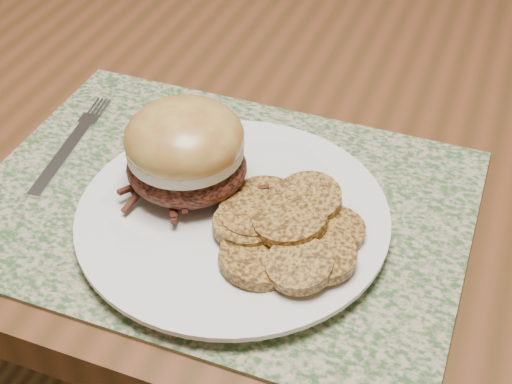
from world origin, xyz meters
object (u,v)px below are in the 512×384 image
at_px(dinner_plate, 233,218).
at_px(dining_table, 180,99).
at_px(fork, 72,143).
at_px(pork_sandwich, 185,150).

bearing_deg(dinner_plate, dining_table, 124.51).
height_order(dining_table, dinner_plate, dinner_plate).
bearing_deg(dinner_plate, fork, 165.52).
height_order(dinner_plate, fork, dinner_plate).
distance_m(pork_sandwich, fork, 0.16).
distance_m(dinner_plate, pork_sandwich, 0.07).
bearing_deg(pork_sandwich, dining_table, 118.59).
height_order(dinner_plate, pork_sandwich, pork_sandwich).
height_order(dining_table, pork_sandwich, pork_sandwich).
xyz_separation_m(dining_table, dinner_plate, (0.19, -0.28, 0.09)).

